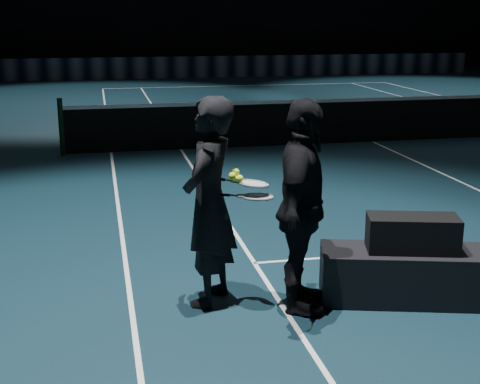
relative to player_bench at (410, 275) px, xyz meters
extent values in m
plane|color=black|center=(2.89, 7.63, -0.25)|extent=(36.00, 36.00, 0.00)
cylinder|color=black|center=(-3.51, 7.63, 0.30)|extent=(0.10, 0.10, 1.10)
cube|color=black|center=(2.89, 7.63, 0.20)|extent=(12.80, 0.02, 0.86)
cube|color=white|center=(2.89, 7.63, 0.67)|extent=(12.80, 0.03, 0.07)
cube|color=black|center=(2.89, 23.13, 0.20)|extent=(22.00, 0.15, 0.90)
cube|color=black|center=(0.00, 0.00, 0.00)|extent=(1.75, 0.98, 0.50)
cube|color=black|center=(0.00, 0.00, 0.42)|extent=(0.90, 0.57, 0.33)
cube|color=white|center=(0.00, -0.18, 0.42)|extent=(0.38, 0.11, 0.11)
imported|color=black|center=(-1.85, 0.37, 0.72)|extent=(0.76, 0.85, 1.95)
imported|color=black|center=(-1.07, 0.03, 0.72)|extent=(0.91, 1.23, 1.95)
camera|label=1|loc=(-2.80, -5.43, 2.39)|focal=50.00mm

